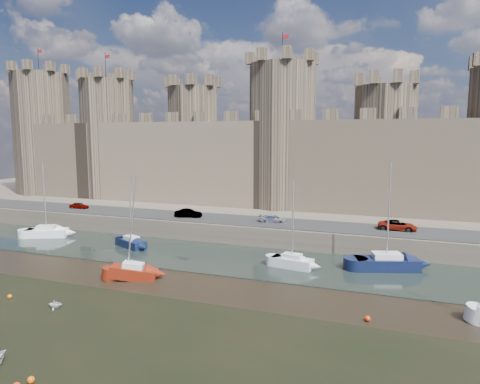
% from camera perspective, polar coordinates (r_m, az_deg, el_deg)
% --- Properties ---
extents(ground, '(160.00, 160.00, 0.00)m').
position_cam_1_polar(ground, '(31.92, -22.52, -19.38)').
color(ground, black).
rests_on(ground, ground).
extents(water_channel, '(160.00, 12.00, 0.08)m').
position_cam_1_polar(water_channel, '(50.85, -3.78, -8.61)').
color(water_channel, black).
rests_on(water_channel, ground).
extents(quay, '(160.00, 60.00, 2.50)m').
position_cam_1_polar(quay, '(84.06, 6.15, -1.37)').
color(quay, '#4C443A').
rests_on(quay, ground).
extents(road, '(160.00, 7.00, 0.10)m').
position_cam_1_polar(road, '(59.29, 0.10, -3.78)').
color(road, black).
rests_on(road, quay).
extents(castle, '(108.50, 11.00, 29.00)m').
position_cam_1_polar(castle, '(71.69, 3.45, 5.51)').
color(castle, '#42382B').
rests_on(castle, quay).
extents(car_0, '(3.20, 1.42, 1.07)m').
position_cam_1_polar(car_0, '(73.21, -20.66, -1.72)').
color(car_0, gray).
rests_on(car_0, quay).
extents(car_1, '(4.03, 2.13, 1.26)m').
position_cam_1_polar(car_1, '(61.62, -6.91, -2.85)').
color(car_1, gray).
rests_on(car_1, quay).
extents(car_2, '(3.87, 2.03, 1.07)m').
position_cam_1_polar(car_2, '(57.82, 4.45, -3.60)').
color(car_2, gray).
rests_on(car_2, quay).
extents(car_3, '(4.69, 2.28, 1.28)m').
position_cam_1_polar(car_3, '(56.45, 20.26, -4.21)').
color(car_3, gray).
rests_on(car_3, quay).
extents(sailboat_0, '(5.94, 4.25, 10.36)m').
position_cam_1_polar(sailboat_0, '(65.88, -24.38, -4.86)').
color(sailboat_0, white).
rests_on(sailboat_0, ground).
extents(sailboat_1, '(4.91, 3.54, 9.19)m').
position_cam_1_polar(sailboat_1, '(56.40, -14.28, -6.48)').
color(sailboat_1, '#0E1732').
rests_on(sailboat_1, ground).
extents(sailboat_2, '(4.65, 2.39, 9.57)m').
position_cam_1_polar(sailboat_2, '(46.83, 6.97, -9.13)').
color(sailboat_2, silver).
rests_on(sailboat_2, ground).
extents(sailboat_3, '(6.97, 4.42, 11.41)m').
position_cam_1_polar(sailboat_3, '(48.33, 18.95, -8.86)').
color(sailboat_3, black).
rests_on(sailboat_3, ground).
extents(sailboat_4, '(4.85, 3.25, 10.58)m').
position_cam_1_polar(sailboat_4, '(44.40, -14.00, -10.25)').
color(sailboat_4, maroon).
rests_on(sailboat_4, ground).
extents(dinghy_3, '(1.41, 1.26, 0.66)m').
position_cam_1_polar(dinghy_3, '(39.49, -23.41, -13.60)').
color(dinghy_3, white).
rests_on(dinghy_3, ground).
extents(buoy_1, '(0.40, 0.40, 0.40)m').
position_cam_1_polar(buoy_1, '(43.41, -28.35, -12.16)').
color(buoy_1, orange).
rests_on(buoy_1, ground).
extents(buoy_2, '(0.42, 0.42, 0.42)m').
position_cam_1_polar(buoy_2, '(29.40, -26.10, -21.57)').
color(buoy_2, '#EA540A').
rests_on(buoy_2, ground).
extents(buoy_3, '(0.45, 0.45, 0.45)m').
position_cam_1_polar(buoy_3, '(35.53, 16.65, -15.87)').
color(buoy_3, red).
rests_on(buoy_3, ground).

